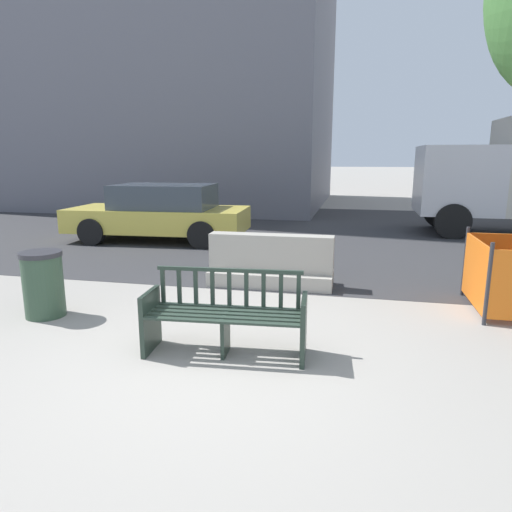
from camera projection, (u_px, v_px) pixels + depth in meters
name	position (u px, v px, depth m)	size (l,w,h in m)	color
ground_plane	(207.00, 369.00, 4.51)	(200.00, 200.00, 0.00)	gray
street_asphalt	(305.00, 232.00, 12.81)	(120.00, 12.00, 0.01)	#333335
street_bench	(226.00, 318.00, 4.79)	(1.72, 0.65, 0.88)	#28382D
jersey_barrier_centre	(271.00, 265.00, 7.39)	(2.01, 0.70, 0.84)	#9E998E
car_taxi_near	(160.00, 212.00, 11.32)	(4.44, 2.11, 1.40)	#DBC64C
trash_bin	(43.00, 284.00, 5.93)	(0.53, 0.53, 0.86)	#334C38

